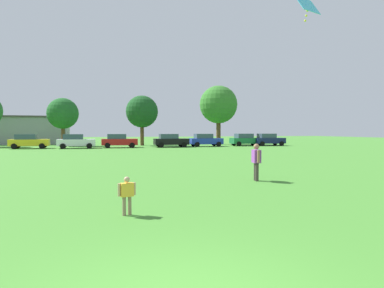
{
  "coord_description": "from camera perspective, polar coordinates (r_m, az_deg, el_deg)",
  "views": [
    {
      "loc": [
        -0.98,
        -3.92,
        2.14
      ],
      "look_at": [
        2.67,
        9.09,
        1.6
      ],
      "focal_mm": 32.41,
      "sensor_mm": 36.0,
      "label": 1
    }
  ],
  "objects": [
    {
      "name": "tree_left",
      "position": [
        50.1,
        -20.5,
        4.71
      ],
      "size": [
        4.17,
        4.17,
        6.5
      ],
      "color": "brown",
      "rests_on": "ground"
    },
    {
      "name": "parked_car_yellow_0",
      "position": [
        44.64,
        -25.29,
        0.41
      ],
      "size": [
        4.3,
        2.02,
        1.68
      ],
      "color": "yellow",
      "rests_on": "ground"
    },
    {
      "name": "parked_car_black_3",
      "position": [
        43.81,
        -3.54,
        0.59
      ],
      "size": [
        4.3,
        2.02,
        1.68
      ],
      "color": "black",
      "rests_on": "ground"
    },
    {
      "name": "tree_far_right",
      "position": [
        52.59,
        4.39,
        6.45
      ],
      "size": [
        5.68,
        5.68,
        8.85
      ],
      "color": "brown",
      "rests_on": "ground"
    },
    {
      "name": "house_left",
      "position": [
        60.51,
        -26.25,
        2.06
      ],
      "size": [
        14.29,
        9.09,
        4.29
      ],
      "color": "#9999A3",
      "rests_on": "ground"
    },
    {
      "name": "parked_car_navy_6",
      "position": [
        49.07,
        12.45,
        0.72
      ],
      "size": [
        4.3,
        2.02,
        1.68
      ],
      "color": "#141E4C",
      "rests_on": "ground"
    },
    {
      "name": "kite",
      "position": [
        17.02,
        18.43,
        20.72
      ],
      "size": [
        1.32,
        0.92,
        1.12
      ],
      "color": "#3FBFE5"
    },
    {
      "name": "parked_car_blue_4",
      "position": [
        45.64,
        2.2,
        0.66
      ],
      "size": [
        4.3,
        2.02,
        1.68
      ],
      "color": "#1E38AD",
      "rests_on": "ground"
    },
    {
      "name": "tree_right",
      "position": [
        49.29,
        -8.23,
        5.27
      ],
      "size": [
        4.5,
        4.5,
        7.02
      ],
      "color": "brown",
      "rests_on": "ground"
    },
    {
      "name": "parked_car_red_2",
      "position": [
        43.49,
        -11.97,
        0.54
      ],
      "size": [
        4.3,
        2.02,
        1.68
      ],
      "color": "red",
      "rests_on": "ground"
    },
    {
      "name": "ground_plane",
      "position": [
        34.0,
        -13.96,
        -1.4
      ],
      "size": [
        160.0,
        160.0,
        0.0
      ],
      "primitive_type": "plane",
      "color": "#42842D"
    },
    {
      "name": "parked_car_green_5",
      "position": [
        48.16,
        8.81,
        0.72
      ],
      "size": [
        4.3,
        2.02,
        1.68
      ],
      "color": "#196B38",
      "rests_on": "ground"
    },
    {
      "name": "parked_car_white_1",
      "position": [
        43.01,
        -18.59,
        0.45
      ],
      "size": [
        4.3,
        2.02,
        1.68
      ],
      "color": "white",
      "rests_on": "ground"
    },
    {
      "name": "child_kite_flyer",
      "position": [
        8.92,
        -10.67,
        -7.82
      ],
      "size": [
        0.46,
        0.24,
        0.98
      ],
      "rotation": [
        0.0,
        0.0,
        0.21
      ],
      "color": "#8C7259",
      "rests_on": "ground"
    },
    {
      "name": "adult_bystander",
      "position": [
        14.86,
        10.53,
        -2.41
      ],
      "size": [
        0.38,
        0.74,
        1.57
      ],
      "rotation": [
        0.0,
        0.0,
        4.53
      ],
      "color": "#3F3833",
      "rests_on": "ground"
    }
  ]
}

